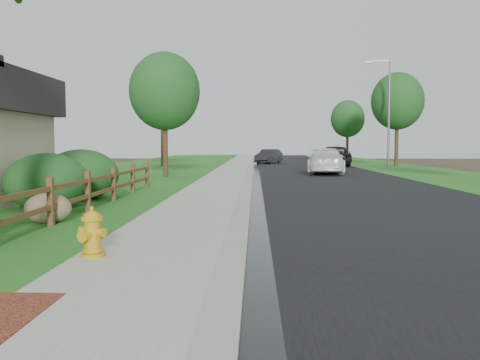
{
  "coord_description": "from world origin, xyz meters",
  "views": [
    {
      "loc": [
        0.74,
        -5.36,
        1.78
      ],
      "look_at": [
        0.42,
        5.03,
        1.05
      ],
      "focal_mm": 38.0,
      "sensor_mm": 36.0,
      "label": 1
    }
  ],
  "objects_px": {
    "fire_hydrant": "(92,234)",
    "ranch_fence": "(71,194)",
    "streetlight": "(387,106)",
    "white_suv": "(325,161)",
    "dark_car_mid": "(334,155)"
  },
  "relations": [
    {
      "from": "fire_hydrant",
      "to": "ranch_fence",
      "type": "bearing_deg",
      "value": 113.69
    },
    {
      "from": "ranch_fence",
      "to": "dark_car_mid",
      "type": "bearing_deg",
      "value": 70.34
    },
    {
      "from": "ranch_fence",
      "to": "white_suv",
      "type": "relative_size",
      "value": 3.19
    },
    {
      "from": "ranch_fence",
      "to": "dark_car_mid",
      "type": "distance_m",
      "value": 32.11
    },
    {
      "from": "ranch_fence",
      "to": "fire_hydrant",
      "type": "height_order",
      "value": "ranch_fence"
    },
    {
      "from": "ranch_fence",
      "to": "dark_car_mid",
      "type": "xyz_separation_m",
      "value": [
        10.8,
        30.23,
        0.27
      ]
    },
    {
      "from": "dark_car_mid",
      "to": "ranch_fence",
      "type": "bearing_deg",
      "value": 66.74
    },
    {
      "from": "fire_hydrant",
      "to": "white_suv",
      "type": "height_order",
      "value": "white_suv"
    },
    {
      "from": "dark_car_mid",
      "to": "fire_hydrant",
      "type": "bearing_deg",
      "value": 71.95
    },
    {
      "from": "fire_hydrant",
      "to": "dark_car_mid",
      "type": "height_order",
      "value": "dark_car_mid"
    },
    {
      "from": "ranch_fence",
      "to": "white_suv",
      "type": "xyz_separation_m",
      "value": [
        8.56,
        19.0,
        0.17
      ]
    },
    {
      "from": "white_suv",
      "to": "streetlight",
      "type": "bearing_deg",
      "value": -119.34
    },
    {
      "from": "dark_car_mid",
      "to": "streetlight",
      "type": "relative_size",
      "value": 0.62
    },
    {
      "from": "streetlight",
      "to": "white_suv",
      "type": "bearing_deg",
      "value": -125.16
    },
    {
      "from": "ranch_fence",
      "to": "streetlight",
      "type": "distance_m",
      "value": 30.89
    }
  ]
}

